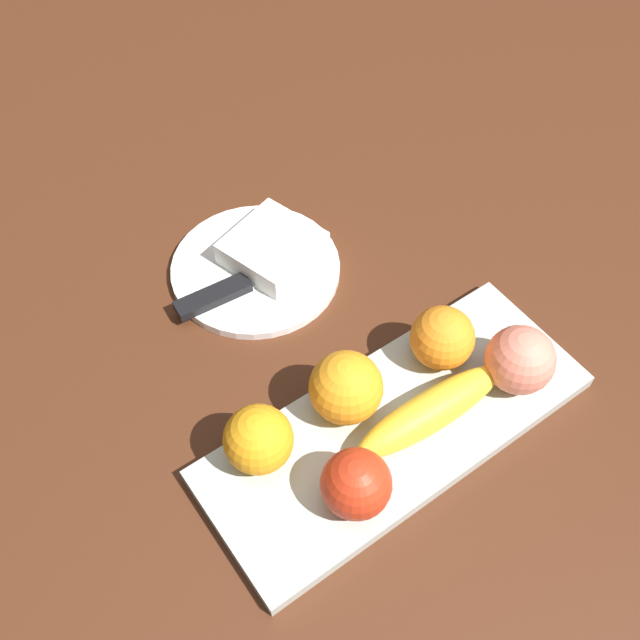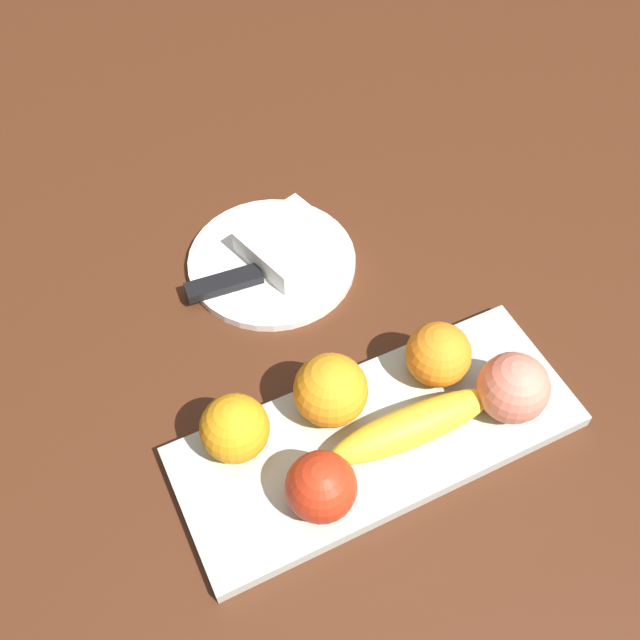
{
  "view_description": "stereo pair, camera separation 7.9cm",
  "coord_description": "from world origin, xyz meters",
  "px_view_note": "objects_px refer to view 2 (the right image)",
  "views": [
    {
      "loc": [
        -0.33,
        -0.24,
        0.69
      ],
      "look_at": [
        -0.05,
        0.15,
        0.05
      ],
      "focal_mm": 41.98,
      "sensor_mm": 36.0,
      "label": 1
    },
    {
      "loc": [
        -0.26,
        -0.28,
        0.69
      ],
      "look_at": [
        -0.05,
        0.15,
        0.05
      ],
      "focal_mm": 41.98,
      "sensor_mm": 36.0,
      "label": 2
    }
  ],
  "objects_px": {
    "orange_center": "(235,428)",
    "knife": "(237,280)",
    "orange_near_banana": "(438,354)",
    "folded_napkin": "(290,243)",
    "apple": "(321,487)",
    "orange_near_apple": "(331,390)",
    "dinner_plate": "(272,262)",
    "peach": "(513,388)",
    "fruit_tray": "(377,437)",
    "banana": "(414,427)"
  },
  "relations": [
    {
      "from": "orange_center",
      "to": "knife",
      "type": "bearing_deg",
      "value": 68.03
    },
    {
      "from": "orange_near_banana",
      "to": "folded_napkin",
      "type": "bearing_deg",
      "value": 105.49
    },
    {
      "from": "apple",
      "to": "orange_near_apple",
      "type": "xyz_separation_m",
      "value": [
        0.05,
        0.09,
        0.0
      ]
    },
    {
      "from": "apple",
      "to": "orange_center",
      "type": "relative_size",
      "value": 0.98
    },
    {
      "from": "dinner_plate",
      "to": "knife",
      "type": "distance_m",
      "value": 0.05
    },
    {
      "from": "orange_center",
      "to": "peach",
      "type": "height_order",
      "value": "peach"
    },
    {
      "from": "fruit_tray",
      "to": "orange_center",
      "type": "height_order",
      "value": "orange_center"
    },
    {
      "from": "peach",
      "to": "knife",
      "type": "bearing_deg",
      "value": 123.55
    },
    {
      "from": "peach",
      "to": "orange_near_apple",
      "type": "bearing_deg",
      "value": 155.1
    },
    {
      "from": "orange_near_apple",
      "to": "orange_center",
      "type": "distance_m",
      "value": 0.1
    },
    {
      "from": "banana",
      "to": "orange_center",
      "type": "distance_m",
      "value": 0.17
    },
    {
      "from": "banana",
      "to": "peach",
      "type": "bearing_deg",
      "value": -4.0
    },
    {
      "from": "orange_near_apple",
      "to": "folded_napkin",
      "type": "bearing_deg",
      "value": 75.65
    },
    {
      "from": "apple",
      "to": "orange_center",
      "type": "xyz_separation_m",
      "value": [
        -0.05,
        0.09,
        0.0
      ]
    },
    {
      "from": "orange_near_banana",
      "to": "banana",
      "type": "bearing_deg",
      "value": -137.06
    },
    {
      "from": "apple",
      "to": "orange_center",
      "type": "distance_m",
      "value": 0.1
    },
    {
      "from": "orange_near_banana",
      "to": "orange_center",
      "type": "height_order",
      "value": "same"
    },
    {
      "from": "orange_near_banana",
      "to": "peach",
      "type": "distance_m",
      "value": 0.08
    },
    {
      "from": "peach",
      "to": "dinner_plate",
      "type": "height_order",
      "value": "peach"
    },
    {
      "from": "apple",
      "to": "orange_near_apple",
      "type": "distance_m",
      "value": 0.1
    },
    {
      "from": "orange_near_banana",
      "to": "folded_napkin",
      "type": "height_order",
      "value": "orange_near_banana"
    },
    {
      "from": "banana",
      "to": "knife",
      "type": "bearing_deg",
      "value": 108.84
    },
    {
      "from": "dinner_plate",
      "to": "knife",
      "type": "relative_size",
      "value": 1.11
    },
    {
      "from": "apple",
      "to": "banana",
      "type": "distance_m",
      "value": 0.11
    },
    {
      "from": "dinner_plate",
      "to": "folded_napkin",
      "type": "height_order",
      "value": "folded_napkin"
    },
    {
      "from": "banana",
      "to": "dinner_plate",
      "type": "relative_size",
      "value": 0.89
    },
    {
      "from": "orange_near_banana",
      "to": "dinner_plate",
      "type": "height_order",
      "value": "orange_near_banana"
    },
    {
      "from": "fruit_tray",
      "to": "peach",
      "type": "xyz_separation_m",
      "value": [
        0.13,
        -0.03,
        0.04
      ]
    },
    {
      "from": "apple",
      "to": "peach",
      "type": "bearing_deg",
      "value": 2.53
    },
    {
      "from": "peach",
      "to": "folded_napkin",
      "type": "height_order",
      "value": "peach"
    },
    {
      "from": "banana",
      "to": "orange_near_banana",
      "type": "bearing_deg",
      "value": 45.21
    },
    {
      "from": "fruit_tray",
      "to": "orange_near_apple",
      "type": "relative_size",
      "value": 5.48
    },
    {
      "from": "banana",
      "to": "knife",
      "type": "height_order",
      "value": "banana"
    },
    {
      "from": "orange_near_banana",
      "to": "dinner_plate",
      "type": "xyz_separation_m",
      "value": [
        -0.09,
        0.23,
        -0.05
      ]
    },
    {
      "from": "folded_napkin",
      "to": "knife",
      "type": "relative_size",
      "value": 0.55
    },
    {
      "from": "orange_near_banana",
      "to": "knife",
      "type": "bearing_deg",
      "value": 123.52
    },
    {
      "from": "peach",
      "to": "banana",
      "type": "bearing_deg",
      "value": 173.73
    },
    {
      "from": "fruit_tray",
      "to": "orange_center",
      "type": "bearing_deg",
      "value": 159.51
    },
    {
      "from": "apple",
      "to": "banana",
      "type": "xyz_separation_m",
      "value": [
        0.11,
        0.02,
        -0.01
      ]
    },
    {
      "from": "fruit_tray",
      "to": "dinner_plate",
      "type": "height_order",
      "value": "fruit_tray"
    },
    {
      "from": "orange_near_apple",
      "to": "folded_napkin",
      "type": "relative_size",
      "value": 0.75
    },
    {
      "from": "fruit_tray",
      "to": "orange_near_apple",
      "type": "height_order",
      "value": "orange_near_apple"
    },
    {
      "from": "orange_near_banana",
      "to": "dinner_plate",
      "type": "distance_m",
      "value": 0.25
    },
    {
      "from": "orange_near_banana",
      "to": "peach",
      "type": "xyz_separation_m",
      "value": [
        0.04,
        -0.07,
        0.0
      ]
    },
    {
      "from": "dinner_plate",
      "to": "folded_napkin",
      "type": "bearing_deg",
      "value": 0.0
    },
    {
      "from": "orange_center",
      "to": "dinner_plate",
      "type": "height_order",
      "value": "orange_center"
    },
    {
      "from": "dinner_plate",
      "to": "knife",
      "type": "height_order",
      "value": "knife"
    },
    {
      "from": "apple",
      "to": "dinner_plate",
      "type": "bearing_deg",
      "value": 74.71
    },
    {
      "from": "fruit_tray",
      "to": "folded_napkin",
      "type": "bearing_deg",
      "value": 84.55
    },
    {
      "from": "fruit_tray",
      "to": "orange_near_banana",
      "type": "distance_m",
      "value": 0.1
    }
  ]
}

